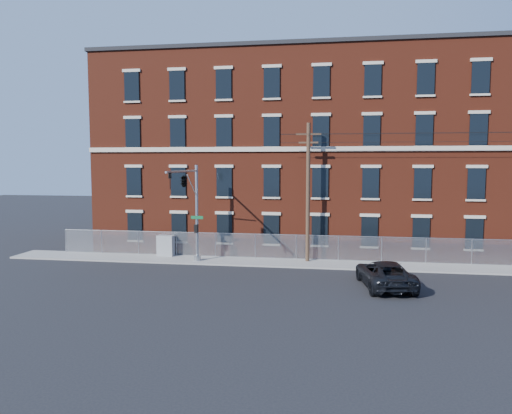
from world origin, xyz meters
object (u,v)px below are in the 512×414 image
object	(u,v)px
pickup_truck	(385,274)
utility_cabinet	(166,246)
utility_pole_near	(308,190)
traffic_signal_mast	(187,191)

from	to	relation	value
pickup_truck	utility_cabinet	distance (m)	17.12
pickup_truck	utility_pole_near	bearing A→B (deg)	-61.28
utility_pole_near	utility_cabinet	world-z (taller)	utility_pole_near
traffic_signal_mast	pickup_truck	xyz separation A→B (m)	(12.86, -2.95, -4.60)
utility_pole_near	pickup_truck	size ratio (longest dim) A/B	1.77
utility_pole_near	utility_cabinet	distance (m)	11.78
utility_cabinet	traffic_signal_mast	bearing A→B (deg)	-48.94
traffic_signal_mast	pickup_truck	world-z (taller)	traffic_signal_mast
pickup_truck	utility_cabinet	size ratio (longest dim) A/B	3.58
utility_pole_near	pickup_truck	bearing A→B (deg)	-52.64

